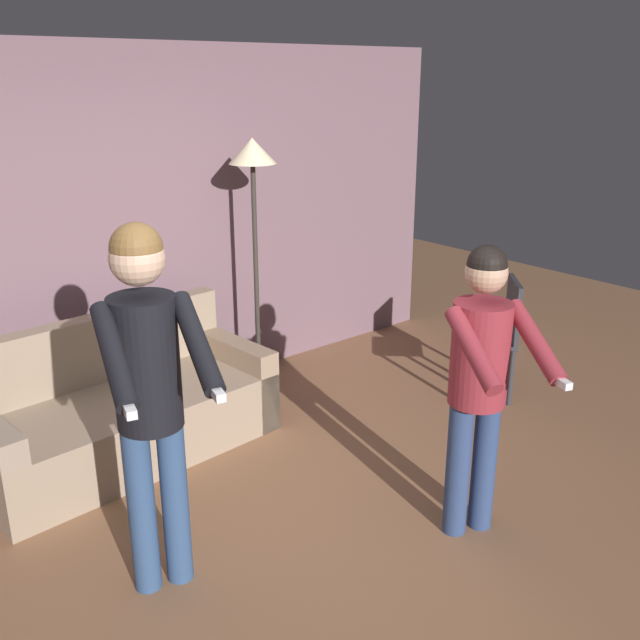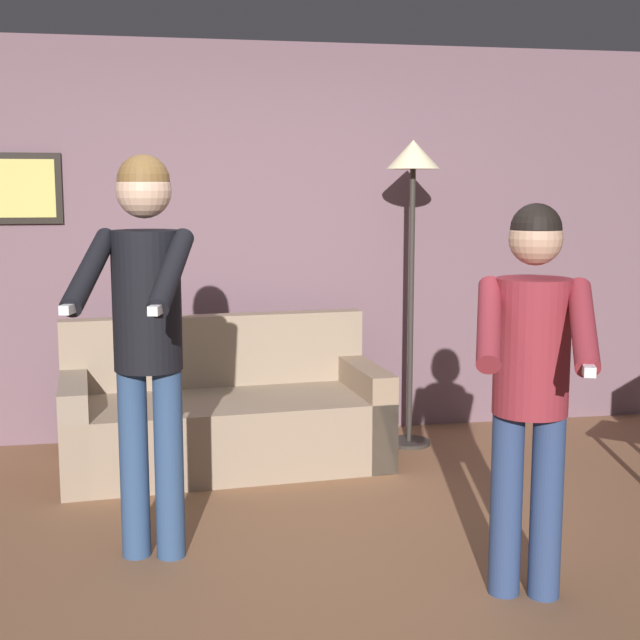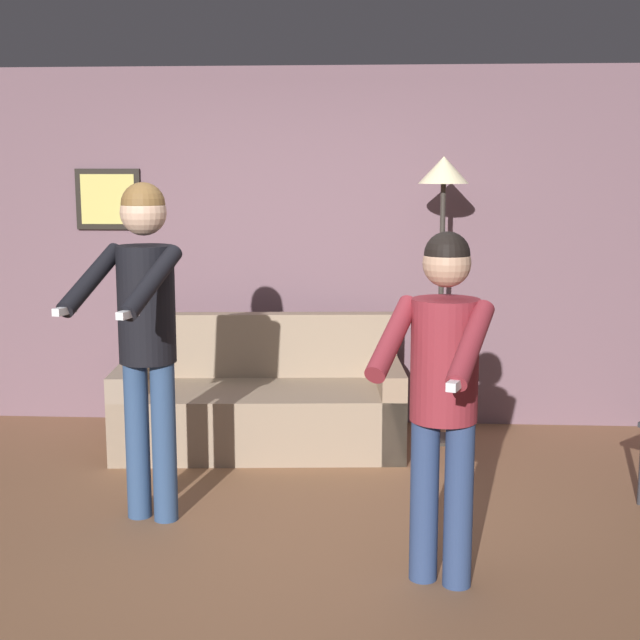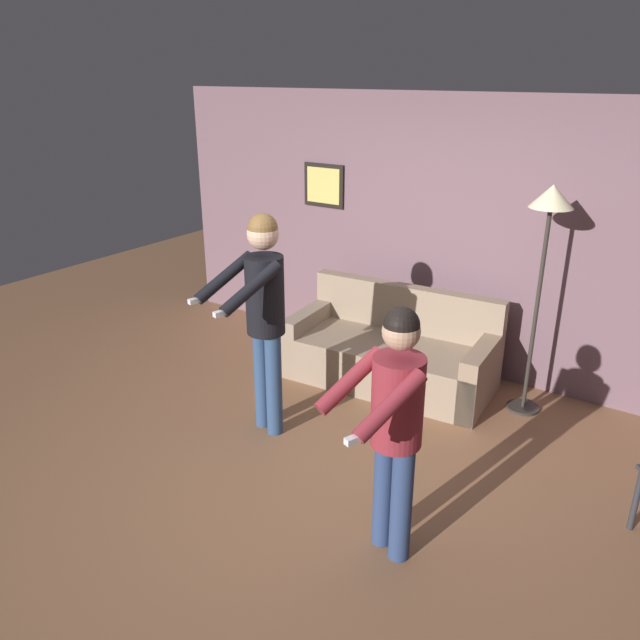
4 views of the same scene
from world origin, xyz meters
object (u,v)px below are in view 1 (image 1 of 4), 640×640
at_px(torchiere_lamp, 253,183).
at_px(dining_chair_distant, 497,331).
at_px(person_standing_right, 481,370).
at_px(person_standing_left, 148,378).
at_px(couch, 123,414).

relative_size(torchiere_lamp, dining_chair_distant, 2.11).
bearing_deg(person_standing_right, person_standing_left, 155.77).
height_order(person_standing_left, person_standing_right, person_standing_left).
distance_m(couch, person_standing_left, 1.63).
bearing_deg(couch, dining_chair_distant, -21.36).
bearing_deg(person_standing_right, couch, 117.97).
bearing_deg(torchiere_lamp, dining_chair_distant, -41.20).
distance_m(couch, dining_chair_distant, 2.80).
xyz_separation_m(person_standing_left, person_standing_right, (1.50, -0.67, -0.15)).
height_order(couch, torchiere_lamp, torchiere_lamp).
xyz_separation_m(torchiere_lamp, person_standing_left, (-1.65, -1.53, -0.53)).
bearing_deg(dining_chair_distant, couch, 158.64).
relative_size(person_standing_left, person_standing_right, 1.13).
height_order(couch, person_standing_right, person_standing_right).
height_order(torchiere_lamp, person_standing_right, torchiere_lamp).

